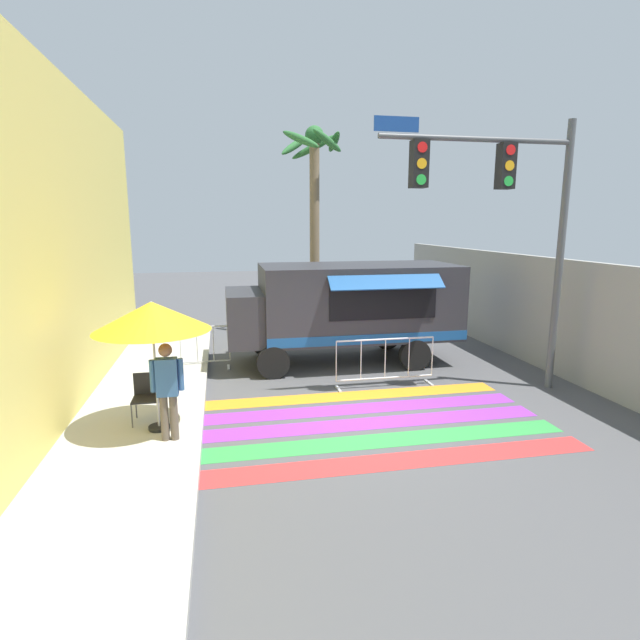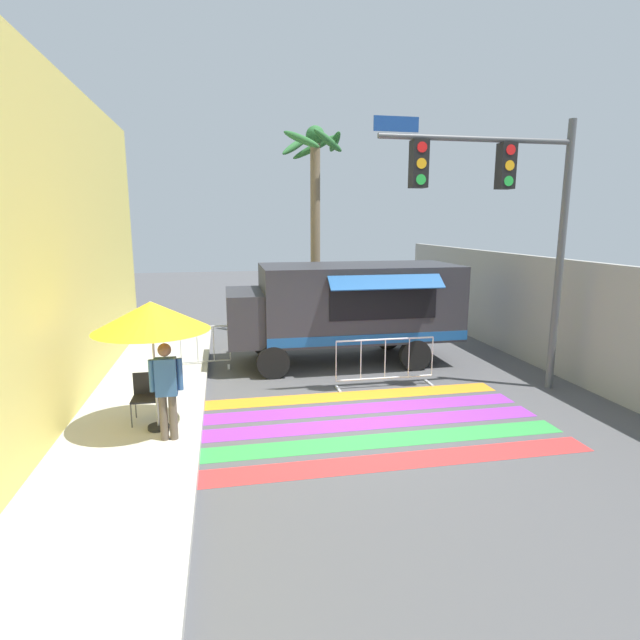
# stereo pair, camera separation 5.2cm
# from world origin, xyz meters

# --- Properties ---
(ground_plane) EXTENTS (60.00, 60.00, 0.00)m
(ground_plane) POSITION_xyz_m (0.00, 0.00, 0.00)
(ground_plane) COLOR #4C4C4F
(sidewalk_left) EXTENTS (4.40, 16.00, 0.15)m
(sidewalk_left) POSITION_xyz_m (-5.32, 0.00, 0.07)
(sidewalk_left) COLOR #B7B5AD
(sidewalk_left) RESTS_ON ground_plane
(building_left_facade) EXTENTS (0.25, 16.00, 6.39)m
(building_left_facade) POSITION_xyz_m (-5.57, 0.00, 3.19)
(building_left_facade) COLOR #E5D166
(building_left_facade) RESTS_ON ground_plane
(concrete_wall_right) EXTENTS (0.20, 16.00, 2.82)m
(concrete_wall_right) POSITION_xyz_m (5.33, 3.00, 1.41)
(concrete_wall_right) COLOR gray
(concrete_wall_right) RESTS_ON ground_plane
(crosswalk_painted) EXTENTS (6.40, 3.60, 0.01)m
(crosswalk_painted) POSITION_xyz_m (0.00, -0.36, 0.00)
(crosswalk_painted) COLOR red
(crosswalk_painted) RESTS_ON ground_plane
(food_truck) EXTENTS (5.97, 2.82, 2.59)m
(food_truck) POSITION_xyz_m (0.37, 3.82, 1.56)
(food_truck) COLOR #2D2D33
(food_truck) RESTS_ON ground_plane
(traffic_signal_pole) EXTENTS (4.33, 0.29, 5.76)m
(traffic_signal_pole) POSITION_xyz_m (3.08, 0.84, 4.11)
(traffic_signal_pole) COLOR #515456
(traffic_signal_pole) RESTS_ON ground_plane
(patio_umbrella) EXTENTS (1.93, 1.93, 2.24)m
(patio_umbrella) POSITION_xyz_m (-3.85, -0.23, 2.13)
(patio_umbrella) COLOR black
(patio_umbrella) RESTS_ON sidewalk_left
(folding_chair) EXTENTS (0.48, 0.48, 0.85)m
(folding_chair) POSITION_xyz_m (-4.09, 0.24, 0.66)
(folding_chair) COLOR #4C4C51
(folding_chair) RESTS_ON sidewalk_left
(vendor_person) EXTENTS (0.53, 0.22, 1.63)m
(vendor_person) POSITION_xyz_m (-3.62, -0.71, 1.07)
(vendor_person) COLOR brown
(vendor_person) RESTS_ON sidewalk_left
(barricade_front) EXTENTS (2.29, 0.44, 1.12)m
(barricade_front) POSITION_xyz_m (0.86, 1.62, 0.57)
(barricade_front) COLOR #B7BABF
(barricade_front) RESTS_ON ground_plane
(barricade_side) EXTENTS (1.65, 0.44, 1.12)m
(barricade_side) POSITION_xyz_m (-3.36, 3.82, 0.55)
(barricade_side) COLOR #B7BABF
(barricade_side) RESTS_ON ground_plane
(palm_tree) EXTENTS (2.10, 2.29, 6.70)m
(palm_tree) POSITION_xyz_m (0.38, 7.72, 4.69)
(palm_tree) COLOR #7A664C
(palm_tree) RESTS_ON ground_plane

